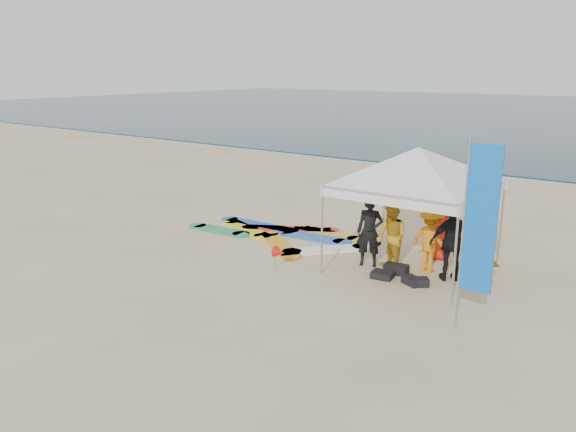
# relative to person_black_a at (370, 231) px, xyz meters

# --- Properties ---
(ground) EXTENTS (120.00, 120.00, 0.00)m
(ground) POSITION_rel_person_black_a_xyz_m (-2.09, -3.51, -0.90)
(ground) COLOR beige
(ground) RESTS_ON ground
(shoreline_foam) EXTENTS (160.00, 1.20, 0.01)m
(shoreline_foam) POSITION_rel_person_black_a_xyz_m (-2.09, 14.69, -0.89)
(shoreline_foam) COLOR silver
(shoreline_foam) RESTS_ON ground
(person_black_a) EXTENTS (0.76, 0.63, 1.79)m
(person_black_a) POSITION_rel_person_black_a_xyz_m (0.00, 0.00, 0.00)
(person_black_a) COLOR black
(person_black_a) RESTS_ON ground
(person_yellow) EXTENTS (1.04, 0.99, 1.70)m
(person_yellow) POSITION_rel_person_black_a_xyz_m (0.59, 0.00, -0.05)
(person_yellow) COLOR gold
(person_yellow) RESTS_ON ground
(person_orange_a) EXTENTS (1.15, 0.83, 1.61)m
(person_orange_a) POSITION_rel_person_black_a_xyz_m (1.39, 0.53, -0.09)
(person_orange_a) COLOR orange
(person_orange_a) RESTS_ON ground
(person_black_b) EXTENTS (1.14, 1.02, 1.86)m
(person_black_b) POSITION_rel_person_black_a_xyz_m (2.05, 0.24, 0.04)
(person_black_b) COLOR black
(person_black_b) RESTS_ON ground
(person_orange_b) EXTENTS (0.79, 0.53, 1.58)m
(person_orange_b) POSITION_rel_person_black_a_xyz_m (1.25, 1.53, -0.10)
(person_orange_b) COLOR #FA2E16
(person_orange_b) RESTS_ON ground
(person_seated) EXTENTS (0.68, 0.90, 0.95)m
(person_seated) POSITION_rel_person_black_a_xyz_m (2.78, 0.70, -0.42)
(person_seated) COLOR #C86511
(person_seated) RESTS_ON ground
(canopy_tent) EXTENTS (4.62, 4.62, 3.49)m
(canopy_tent) POSITION_rel_person_black_a_xyz_m (0.98, 0.44, 2.14)
(canopy_tent) COLOR #A5A5A8
(canopy_tent) RESTS_ON ground
(feather_flag) EXTENTS (0.62, 0.04, 3.70)m
(feather_flag) POSITION_rel_person_black_a_xyz_m (3.35, -2.22, 1.28)
(feather_flag) COLOR #A5A5A8
(feather_flag) RESTS_ON ground
(marker_pennant) EXTENTS (0.28, 0.28, 0.64)m
(marker_pennant) POSITION_rel_person_black_a_xyz_m (-1.56, -1.70, -0.40)
(marker_pennant) COLOR #A5A5A8
(marker_pennant) RESTS_ON ground
(gear_pile) EXTENTS (1.44, 0.93, 0.22)m
(gear_pile) POSITION_rel_person_black_a_xyz_m (1.04, -0.40, -0.80)
(gear_pile) COLOR black
(gear_pile) RESTS_ON ground
(surfboard_spread) EXTENTS (5.45, 3.13, 0.07)m
(surfboard_spread) POSITION_rel_person_black_a_xyz_m (-3.35, 0.82, -0.86)
(surfboard_spread) COLOR white
(surfboard_spread) RESTS_ON ground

